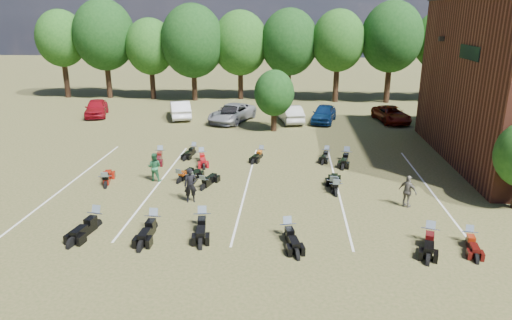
# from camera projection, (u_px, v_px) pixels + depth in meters

# --- Properties ---
(ground) EXTENTS (160.00, 160.00, 0.00)m
(ground) POSITION_uv_depth(u_px,v_px,m) (302.00, 210.00, 22.30)
(ground) COLOR brown
(ground) RESTS_ON ground
(car_0) EXTENTS (3.03, 4.88, 1.55)m
(car_0) POSITION_uv_depth(u_px,v_px,m) (96.00, 108.00, 42.18)
(car_0) COLOR maroon
(car_0) RESTS_ON ground
(car_1) EXTENTS (3.05, 5.10, 1.59)m
(car_1) POSITION_uv_depth(u_px,v_px,m) (180.00, 109.00, 41.47)
(car_1) COLOR white
(car_1) RESTS_ON ground
(car_2) EXTENTS (4.27, 6.09, 1.54)m
(car_2) POSITION_uv_depth(u_px,v_px,m) (232.00, 113.00, 40.05)
(car_2) COLOR gray
(car_2) RESTS_ON ground
(car_3) EXTENTS (2.16, 4.99, 1.43)m
(car_3) POSITION_uv_depth(u_px,v_px,m) (231.00, 112.00, 40.68)
(car_3) COLOR black
(car_3) RESTS_ON ground
(car_4) EXTENTS (2.73, 4.74, 1.52)m
(car_4) POSITION_uv_depth(u_px,v_px,m) (324.00, 114.00, 39.84)
(car_4) COLOR #0B2551
(car_4) RESTS_ON ground
(car_5) EXTENTS (2.51, 4.79, 1.50)m
(car_5) POSITION_uv_depth(u_px,v_px,m) (290.00, 113.00, 39.96)
(car_5) COLOR #A6A7A2
(car_5) RESTS_ON ground
(car_6) EXTENTS (3.03, 5.15, 1.35)m
(car_6) POSITION_uv_depth(u_px,v_px,m) (391.00, 114.00, 39.98)
(car_6) COLOR #620F05
(car_6) RESTS_ON ground
(car_7) EXTENTS (3.10, 4.72, 1.27)m
(car_7) POSITION_uv_depth(u_px,v_px,m) (444.00, 117.00, 39.21)
(car_7) COLOR #343438
(car_7) RESTS_ON ground
(person_black) EXTENTS (0.73, 0.58, 1.77)m
(person_black) POSITION_uv_depth(u_px,v_px,m) (191.00, 185.00, 22.98)
(person_black) COLOR black
(person_black) RESTS_ON ground
(person_green) EXTENTS (0.84, 0.68, 1.65)m
(person_green) POSITION_uv_depth(u_px,v_px,m) (154.00, 167.00, 25.90)
(person_green) COLOR #25643B
(person_green) RESTS_ON ground
(person_grey) EXTENTS (0.96, 0.96, 1.64)m
(person_grey) POSITION_uv_depth(u_px,v_px,m) (408.00, 191.00, 22.37)
(person_grey) COLOR #605B53
(person_grey) RESTS_ON ground
(motorcycle_0) EXTENTS (1.20, 2.60, 1.39)m
(motorcycle_0) POSITION_uv_depth(u_px,v_px,m) (97.00, 227.00, 20.50)
(motorcycle_0) COLOR black
(motorcycle_0) RESTS_ON ground
(motorcycle_1) EXTENTS (0.81, 2.45, 1.36)m
(motorcycle_1) POSITION_uv_depth(u_px,v_px,m) (154.00, 230.00, 20.24)
(motorcycle_1) COLOR black
(motorcycle_1) RESTS_ON ground
(motorcycle_3) EXTENTS (1.12, 2.54, 1.37)m
(motorcycle_3) POSITION_uv_depth(u_px,v_px,m) (203.00, 227.00, 20.46)
(motorcycle_3) COLOR black
(motorcycle_3) RESTS_ON ground
(motorcycle_4) EXTENTS (1.25, 2.43, 1.29)m
(motorcycle_4) POSITION_uv_depth(u_px,v_px,m) (288.00, 237.00, 19.55)
(motorcycle_4) COLOR black
(motorcycle_4) RESTS_ON ground
(motorcycle_5) EXTENTS (1.41, 2.48, 1.32)m
(motorcycle_5) POSITION_uv_depth(u_px,v_px,m) (429.00, 243.00, 19.10)
(motorcycle_5) COLOR black
(motorcycle_5) RESTS_ON ground
(motorcycle_6) EXTENTS (0.93, 2.08, 1.12)m
(motorcycle_6) POSITION_uv_depth(u_px,v_px,m) (468.00, 244.00, 19.02)
(motorcycle_6) COLOR #3D0A08
(motorcycle_6) RESTS_ON ground
(motorcycle_7) EXTENTS (1.28, 2.39, 1.27)m
(motorcycle_7) POSITION_uv_depth(u_px,v_px,m) (106.00, 187.00, 25.20)
(motorcycle_7) COLOR maroon
(motorcycle_7) RESTS_ON ground
(motorcycle_8) EXTENTS (1.27, 2.19, 1.16)m
(motorcycle_8) POSITION_uv_depth(u_px,v_px,m) (180.00, 182.00, 25.89)
(motorcycle_8) COLOR black
(motorcycle_8) RESTS_ON ground
(motorcycle_9) EXTENTS (0.87, 2.26, 1.23)m
(motorcycle_9) POSITION_uv_depth(u_px,v_px,m) (191.00, 185.00, 25.41)
(motorcycle_9) COLOR black
(motorcycle_9) RESTS_ON ground
(motorcycle_10) EXTENTS (1.24, 2.21, 1.18)m
(motorcycle_10) POSITION_uv_depth(u_px,v_px,m) (203.00, 189.00, 24.88)
(motorcycle_10) COLOR black
(motorcycle_10) RESTS_ON ground
(motorcycle_11) EXTENTS (0.89, 2.32, 1.27)m
(motorcycle_11) POSITION_uv_depth(u_px,v_px,m) (335.00, 195.00, 24.11)
(motorcycle_11) COLOR black
(motorcycle_11) RESTS_ON ground
(motorcycle_12) EXTENTS (1.05, 2.47, 1.33)m
(motorcycle_12) POSITION_uv_depth(u_px,v_px,m) (333.00, 192.00, 24.48)
(motorcycle_12) COLOR black
(motorcycle_12) RESTS_ON ground
(motorcycle_13) EXTENTS (0.78, 2.15, 1.18)m
(motorcycle_13) POSITION_uv_depth(u_px,v_px,m) (335.00, 191.00, 24.63)
(motorcycle_13) COLOR black
(motorcycle_13) RESTS_ON ground
(motorcycle_14) EXTENTS (1.01, 2.31, 1.24)m
(motorcycle_14) POSITION_uv_depth(u_px,v_px,m) (161.00, 159.00, 29.99)
(motorcycle_14) COLOR #3D0810
(motorcycle_14) RESTS_ON ground
(motorcycle_15) EXTENTS (1.26, 2.32, 1.23)m
(motorcycle_15) POSITION_uv_depth(u_px,v_px,m) (202.00, 161.00, 29.65)
(motorcycle_15) COLOR maroon
(motorcycle_15) RESTS_ON ground
(motorcycle_16) EXTENTS (1.02, 2.11, 1.13)m
(motorcycle_16) POSITION_uv_depth(u_px,v_px,m) (194.00, 154.00, 31.08)
(motorcycle_16) COLOR black
(motorcycle_16) RESTS_ON ground
(motorcycle_17) EXTENTS (1.16, 2.10, 1.12)m
(motorcycle_17) POSITION_uv_depth(u_px,v_px,m) (261.00, 157.00, 30.38)
(motorcycle_17) COLOR black
(motorcycle_17) RESTS_ON ground
(motorcycle_19) EXTENTS (1.07, 2.09, 1.11)m
(motorcycle_19) POSITION_uv_depth(u_px,v_px,m) (326.00, 158.00, 30.29)
(motorcycle_19) COLOR black
(motorcycle_19) RESTS_ON ground
(motorcycle_20) EXTENTS (1.25, 2.45, 1.31)m
(motorcycle_20) POSITION_uv_depth(u_px,v_px,m) (346.00, 161.00, 29.59)
(motorcycle_20) COLOR black
(motorcycle_20) RESTS_ON ground
(tree_line) EXTENTS (56.00, 6.00, 9.79)m
(tree_line) POSITION_uv_depth(u_px,v_px,m) (289.00, 41.00, 47.93)
(tree_line) COLOR black
(tree_line) RESTS_ON ground
(young_tree_midfield) EXTENTS (3.20, 3.20, 4.70)m
(young_tree_midfield) POSITION_uv_depth(u_px,v_px,m) (274.00, 93.00, 36.19)
(young_tree_midfield) COLOR black
(young_tree_midfield) RESTS_ON ground
(parking_lines) EXTENTS (20.10, 14.00, 0.01)m
(parking_lines) POSITION_uv_depth(u_px,v_px,m) (247.00, 186.00, 25.36)
(parking_lines) COLOR silver
(parking_lines) RESTS_ON ground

